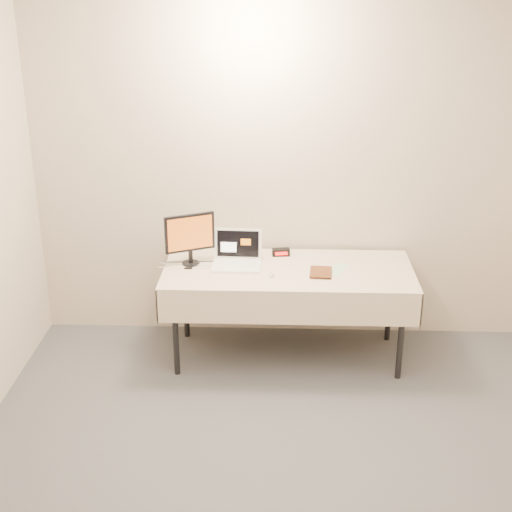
{
  "coord_description": "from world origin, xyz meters",
  "views": [
    {
      "loc": [
        -0.07,
        -2.85,
        2.81
      ],
      "look_at": [
        -0.24,
        1.99,
        0.86
      ],
      "focal_mm": 50.0,
      "sensor_mm": 36.0,
      "label": 1
    }
  ],
  "objects_px": {
    "table": "(288,276)",
    "book": "(310,260)",
    "laptop": "(237,257)",
    "monitor": "(190,235)"
  },
  "relations": [
    {
      "from": "laptop",
      "to": "monitor",
      "type": "distance_m",
      "value": 0.39
    },
    {
      "from": "monitor",
      "to": "book",
      "type": "bearing_deg",
      "value": -34.22
    },
    {
      "from": "monitor",
      "to": "book",
      "type": "distance_m",
      "value": 0.92
    },
    {
      "from": "table",
      "to": "laptop",
      "type": "height_order",
      "value": "laptop"
    },
    {
      "from": "table",
      "to": "monitor",
      "type": "height_order",
      "value": "monitor"
    },
    {
      "from": "laptop",
      "to": "monitor",
      "type": "relative_size",
      "value": 0.94
    },
    {
      "from": "laptop",
      "to": "book",
      "type": "height_order",
      "value": "laptop"
    },
    {
      "from": "table",
      "to": "book",
      "type": "xyz_separation_m",
      "value": [
        0.16,
        -0.08,
        0.17
      ]
    },
    {
      "from": "book",
      "to": "laptop",
      "type": "bearing_deg",
      "value": 169.2
    },
    {
      "from": "monitor",
      "to": "table",
      "type": "bearing_deg",
      "value": -30.35
    }
  ]
}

